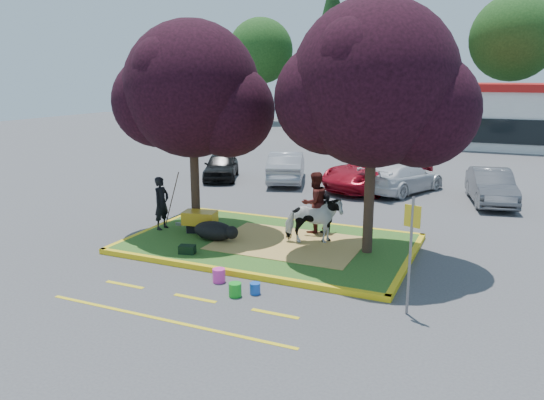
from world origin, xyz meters
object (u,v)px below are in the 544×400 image
at_px(calf, 214,231).
at_px(wheelbarrow, 200,218).
at_px(bucket_green, 235,290).
at_px(bucket_pink, 219,275).
at_px(bucket_blue, 255,288).
at_px(car_silver, 286,167).
at_px(sign_post, 411,243).
at_px(car_black, 221,166).
at_px(cow, 314,220).
at_px(handler, 162,203).

height_order(calf, wheelbarrow, wheelbarrow).
bearing_deg(bucket_green, bucket_pink, 141.63).
bearing_deg(bucket_blue, car_silver, 109.19).
height_order(wheelbarrow, sign_post, sign_post).
xyz_separation_m(wheelbarrow, car_black, (-4.12, 8.72, 0.02)).
relative_size(cow, car_black, 0.43).
bearing_deg(handler, car_black, 21.07).
height_order(handler, bucket_pink, handler).
distance_m(sign_post, bucket_green, 4.11).
xyz_separation_m(calf, wheelbarrow, (-0.76, 0.47, 0.19)).
height_order(bucket_green, bucket_blue, bucket_green).
distance_m(cow, calf, 3.01).
distance_m(bucket_green, car_silver, 13.60).
bearing_deg(cow, bucket_pink, 136.71).
distance_m(cow, bucket_green, 4.11).
xyz_separation_m(handler, bucket_blue, (4.85, -3.21, -0.86)).
bearing_deg(car_black, bucket_pink, -84.17).
xyz_separation_m(handler, sign_post, (8.27, -2.86, 0.60)).
height_order(bucket_pink, bucket_blue, bucket_pink).
height_order(bucket_blue, car_silver, car_silver).
xyz_separation_m(bucket_pink, bucket_blue, (1.13, -0.30, -0.04)).
bearing_deg(wheelbarrow, cow, -3.35).
height_order(calf, car_black, car_black).
distance_m(calf, bucket_green, 3.94).
xyz_separation_m(cow, sign_post, (3.31, -3.37, 0.75)).
xyz_separation_m(sign_post, bucket_pink, (-4.56, -0.05, -1.43)).
bearing_deg(bucket_pink, bucket_blue, -14.88).
relative_size(calf, bucket_pink, 3.83).
bearing_deg(wheelbarrow, sign_post, -33.06).
relative_size(handler, bucket_green, 5.28).
height_order(handler, sign_post, sign_post).
xyz_separation_m(wheelbarrow, bucket_blue, (3.48, -3.30, -0.49)).
bearing_deg(cow, handler, 72.66).
xyz_separation_m(bucket_green, car_black, (-7.24, 12.34, 0.49)).
height_order(wheelbarrow, car_silver, car_silver).
xyz_separation_m(cow, car_black, (-7.72, 8.31, -0.20)).
bearing_deg(calf, cow, 31.84).
bearing_deg(cow, calf, 84.09).
relative_size(handler, car_silver, 0.38).
relative_size(cow, bucket_blue, 6.16).
bearing_deg(cow, car_silver, 3.58).
distance_m(wheelbarrow, bucket_blue, 4.83).
relative_size(calf, bucket_blue, 4.86).
relative_size(calf, sign_post, 0.51).
xyz_separation_m(cow, car_silver, (-4.52, 8.94, -0.11)).
relative_size(car_black, car_silver, 0.85).
distance_m(calf, bucket_pink, 3.00).
xyz_separation_m(wheelbarrow, bucket_pink, (2.35, -3.00, -0.45)).
height_order(calf, bucket_pink, calf).
relative_size(calf, handler, 0.77).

